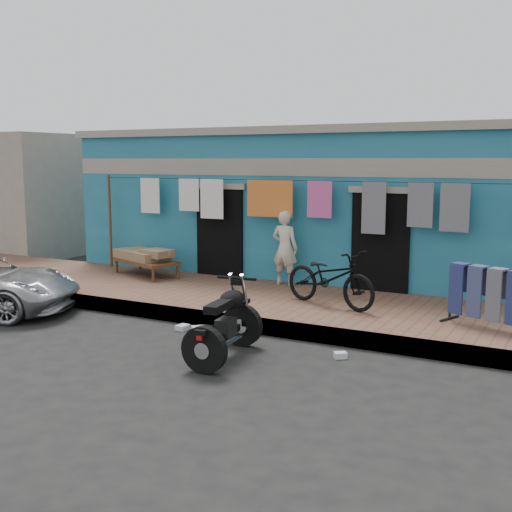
{
  "coord_description": "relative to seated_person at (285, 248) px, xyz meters",
  "views": [
    {
      "loc": [
        4.86,
        -7.05,
        2.69
      ],
      "look_at": [
        0.0,
        2.0,
        1.15
      ],
      "focal_mm": 45.0,
      "sensor_mm": 36.0,
      "label": 1
    }
  ],
  "objects": [
    {
      "name": "curb",
      "position": [
        0.54,
        -2.65,
        -0.86
      ],
      "size": [
        28.0,
        0.1,
        0.25
      ],
      "primitive_type": "cube",
      "color": "gray",
      "rests_on": "ground"
    },
    {
      "name": "jeans_rack",
      "position": [
        4.33,
        -1.67,
        -0.27
      ],
      "size": [
        2.21,
        1.72,
        0.93
      ],
      "primitive_type": null,
      "rotation": [
        0.0,
        0.0,
        -0.38
      ],
      "color": "black",
      "rests_on": "sidewalk"
    },
    {
      "name": "ground",
      "position": [
        0.54,
        -4.2,
        -0.98
      ],
      "size": [
        80.0,
        80.0,
        0.0
      ],
      "primitive_type": "plane",
      "color": "black",
      "rests_on": "ground"
    },
    {
      "name": "litter_c",
      "position": [
        -0.35,
        -3.03,
        -0.94
      ],
      "size": [
        0.18,
        0.21,
        0.08
      ],
      "primitive_type": "cube",
      "rotation": [
        0.0,
        0.0,
        1.5
      ],
      "color": "silver",
      "rests_on": "ground"
    },
    {
      "name": "litter_a",
      "position": [
        -0.08,
        -3.0,
        -0.94
      ],
      "size": [
        0.25,
        0.24,
        0.09
      ],
      "primitive_type": "cube",
      "rotation": [
        0.0,
        0.0,
        0.66
      ],
      "color": "silver",
      "rests_on": "ground"
    },
    {
      "name": "seated_person",
      "position": [
        0.0,
        0.0,
        0.0
      ],
      "size": [
        0.54,
        0.36,
        1.46
      ],
      "primitive_type": "imported",
      "rotation": [
        0.0,
        0.0,
        3.12
      ],
      "color": "beige",
      "rests_on": "sidewalk"
    },
    {
      "name": "bicycle",
      "position": [
        1.48,
        -1.31,
        -0.14
      ],
      "size": [
        1.93,
        1.16,
        1.18
      ],
      "primitive_type": "imported",
      "rotation": [
        0.0,
        0.0,
        1.26
      ],
      "color": "black",
      "rests_on": "sidewalk"
    },
    {
      "name": "charpoy",
      "position": [
        -3.05,
        -0.47,
        -0.45
      ],
      "size": [
        2.18,
        1.87,
        0.56
      ],
      "primitive_type": null,
      "rotation": [
        0.0,
        0.0,
        -0.35
      ],
      "color": "brown",
      "rests_on": "sidewalk"
    },
    {
      "name": "clothesline",
      "position": [
        0.48,
        0.05,
        0.84
      ],
      "size": [
        10.06,
        0.06,
        2.1
      ],
      "color": "brown",
      "rests_on": "sidewalk"
    },
    {
      "name": "motorcycle",
      "position": [
        1.01,
        -3.99,
        -0.45
      ],
      "size": [
        1.02,
        1.79,
        1.06
      ],
      "primitive_type": null,
      "rotation": [
        0.0,
        0.0,
        0.14
      ],
      "color": "black",
      "rests_on": "ground"
    },
    {
      "name": "building",
      "position": [
        0.54,
        2.79,
        0.7
      ],
      "size": [
        12.2,
        5.2,
        3.36
      ],
      "color": "#1B6684",
      "rests_on": "ground"
    },
    {
      "name": "neighbor_left",
      "position": [
        -10.46,
        2.8,
        0.72
      ],
      "size": [
        6.0,
        5.0,
        3.4
      ],
      "primitive_type": "cube",
      "color": "#9E9384",
      "rests_on": "ground"
    },
    {
      "name": "litter_b",
      "position": [
        2.4,
        -3.23,
        -0.94
      ],
      "size": [
        0.21,
        0.2,
        0.08
      ],
      "primitive_type": "cube",
      "rotation": [
        0.0,
        0.0,
        0.64
      ],
      "color": "silver",
      "rests_on": "ground"
    },
    {
      "name": "sidewalk",
      "position": [
        0.54,
        -1.2,
        -0.86
      ],
      "size": [
        28.0,
        3.0,
        0.25
      ],
      "primitive_type": "cube",
      "color": "brown",
      "rests_on": "ground"
    }
  ]
}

